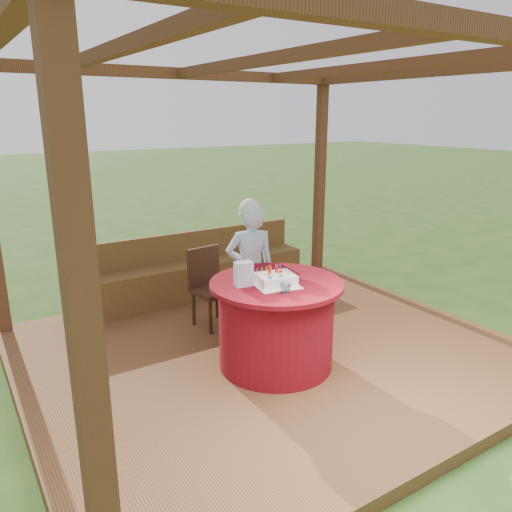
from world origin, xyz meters
The scene contains 10 objects.
ground centered at (0.00, 0.00, 0.00)m, with size 60.00×60.00×0.00m, color #2A4B19.
deck centered at (0.00, 0.00, 0.06)m, with size 4.50×4.00×0.12m, color brown.
pergola centered at (0.00, 0.00, 2.41)m, with size 4.50×4.00×2.72m.
bench centered at (0.00, 1.72, 0.38)m, with size 3.00×0.42×0.80m.
table centered at (-0.14, -0.30, 0.53)m, with size 1.18×1.18×0.80m.
chair centered at (-0.21, 0.86, 0.58)m, with size 0.44×0.44×0.84m.
elderly_woman centered at (0.03, 0.40, 0.83)m, with size 0.58×0.47×1.42m.
birthday_cake centered at (-0.20, -0.37, 0.97)m, with size 0.42×0.42×0.17m.
gift_bag centered at (-0.44, -0.24, 1.03)m, with size 0.15×0.10×0.21m, color #DF90C0.
drinking_glass centered at (-0.25, -0.59, 0.96)m, with size 0.09×0.09×0.09m, color white.
Camera 1 is at (-2.52, -3.69, 2.33)m, focal length 35.00 mm.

